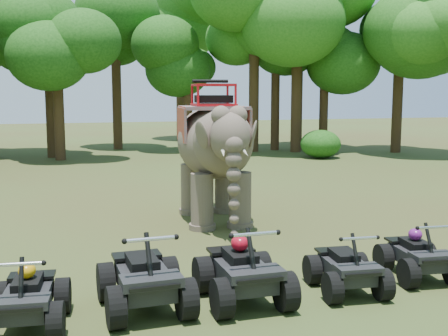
{
  "coord_description": "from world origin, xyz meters",
  "views": [
    {
      "loc": [
        -3.38,
        -10.37,
        3.56
      ],
      "look_at": [
        0.0,
        1.2,
        1.9
      ],
      "focal_mm": 45.0,
      "sensor_mm": 36.0,
      "label": 1
    }
  ],
  "objects_px": {
    "atv_2": "(243,262)",
    "atv_4": "(418,249)",
    "atv_1": "(144,269)",
    "elephant": "(214,151)",
    "atv_0": "(26,290)",
    "atv_3": "(347,260)"
  },
  "relations": [
    {
      "from": "atv_0",
      "to": "atv_4",
      "type": "distance_m",
      "value": 7.07
    },
    {
      "from": "atv_3",
      "to": "atv_4",
      "type": "height_order",
      "value": "atv_4"
    },
    {
      "from": "atv_2",
      "to": "atv_4",
      "type": "xyz_separation_m",
      "value": [
        3.6,
        0.21,
        -0.11
      ]
    },
    {
      "from": "atv_0",
      "to": "atv_3",
      "type": "xyz_separation_m",
      "value": [
        5.38,
        0.04,
        -0.02
      ]
    },
    {
      "from": "elephant",
      "to": "atv_2",
      "type": "bearing_deg",
      "value": -96.42
    },
    {
      "from": "atv_3",
      "to": "atv_2",
      "type": "bearing_deg",
      "value": -176.77
    },
    {
      "from": "atv_0",
      "to": "atv_2",
      "type": "height_order",
      "value": "atv_2"
    },
    {
      "from": "atv_2",
      "to": "atv_4",
      "type": "relative_size",
      "value": 1.19
    },
    {
      "from": "atv_0",
      "to": "atv_4",
      "type": "relative_size",
      "value": 1.04
    },
    {
      "from": "atv_1",
      "to": "atv_4",
      "type": "bearing_deg",
      "value": -1.38
    },
    {
      "from": "atv_4",
      "to": "atv_2",
      "type": "bearing_deg",
      "value": -170.81
    },
    {
      "from": "atv_4",
      "to": "atv_1",
      "type": "bearing_deg",
      "value": -173.02
    },
    {
      "from": "elephant",
      "to": "atv_3",
      "type": "distance_m",
      "value": 6.27
    },
    {
      "from": "atv_0",
      "to": "atv_3",
      "type": "bearing_deg",
      "value": 6.17
    },
    {
      "from": "atv_0",
      "to": "atv_1",
      "type": "bearing_deg",
      "value": 12.72
    },
    {
      "from": "atv_2",
      "to": "atv_1",
      "type": "bearing_deg",
      "value": 175.83
    },
    {
      "from": "atv_1",
      "to": "atv_3",
      "type": "distance_m",
      "value": 3.58
    },
    {
      "from": "atv_1",
      "to": "atv_2",
      "type": "xyz_separation_m",
      "value": [
        1.66,
        -0.11,
        -0.01
      ]
    },
    {
      "from": "atv_1",
      "to": "atv_2",
      "type": "height_order",
      "value": "atv_1"
    },
    {
      "from": "elephant",
      "to": "atv_4",
      "type": "relative_size",
      "value": 2.95
    },
    {
      "from": "elephant",
      "to": "atv_3",
      "type": "relative_size",
      "value": 2.97
    },
    {
      "from": "elephant",
      "to": "atv_4",
      "type": "height_order",
      "value": "elephant"
    }
  ]
}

